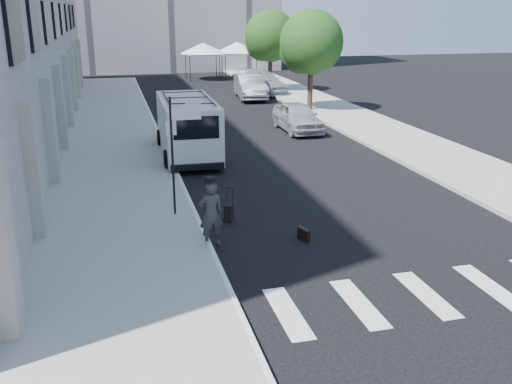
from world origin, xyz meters
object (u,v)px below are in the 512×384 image
businessman (211,214)px  suitcase (229,212)px  briefcase (304,234)px  cargo_van (187,127)px  parked_car_b (250,87)px  parked_car_c (262,82)px  parked_car_a (297,117)px

businessman → suitcase: bearing=-122.3°
briefcase → cargo_van: cargo_van is taller
parked_car_b → parked_car_c: parked_car_b is taller
suitcase → parked_car_a: bearing=88.1°
businessman → cargo_van: size_ratio=0.27×
businessman → cargo_van: 9.95m
briefcase → suitcase: bearing=113.0°
parked_car_b → parked_car_c: size_ratio=0.92×
cargo_van → parked_car_c: cargo_van is taller
businessman → parked_car_b: size_ratio=0.35×
suitcase → parked_car_c: parked_car_c is taller
parked_car_b → businessman: bearing=-100.8°
businessman → suitcase: size_ratio=1.78×
cargo_van → parked_car_b: size_ratio=1.27×
parked_car_a → suitcase: bearing=-117.1°
businessman → cargo_van: bearing=-100.8°
briefcase → parked_car_a: (4.41, 13.93, 0.57)m
businessman → cargo_van: (0.74, 9.92, 0.37)m
cargo_van → suitcase: bearing=-88.3°
parked_car_c → businessman: bearing=-115.2°
cargo_van → businessman: bearing=-93.1°
cargo_van → parked_car_c: 19.26m
parked_car_a → parked_car_b: bearing=88.2°
parked_car_a → parked_car_c: (1.80, 13.78, 0.08)m
parked_car_a → parked_car_b: 11.39m
parked_car_a → parked_car_b: parked_car_b is taller
briefcase → parked_car_a: 14.62m
parked_car_c → briefcase: bearing=-110.3°
briefcase → businessman: bearing=156.5°
briefcase → parked_car_c: size_ratio=0.08×
parked_car_b → parked_car_c: 2.82m
suitcase → parked_car_c: 26.94m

